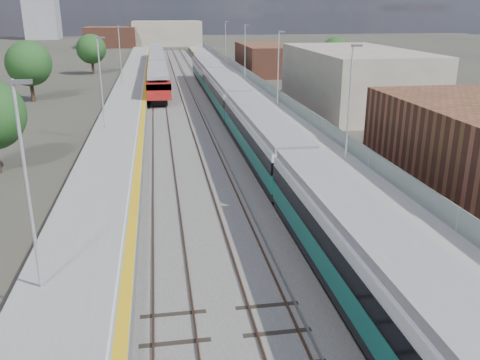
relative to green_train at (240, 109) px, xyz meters
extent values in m
plane|color=#47443A|center=(-1.50, 15.14, -2.17)|extent=(320.00, 320.00, 0.00)
cube|color=#565451|center=(-3.75, 17.64, -2.14)|extent=(10.50, 155.00, 0.06)
cube|color=#4C3323|center=(-0.72, 20.14, -2.06)|extent=(0.07, 160.00, 0.14)
cube|color=#4C3323|center=(0.72, 20.14, -2.06)|extent=(0.07, 160.00, 0.14)
cube|color=#4C3323|center=(-4.22, 20.14, -2.06)|extent=(0.07, 160.00, 0.14)
cube|color=#4C3323|center=(-2.78, 20.14, -2.06)|extent=(0.07, 160.00, 0.14)
cube|color=#4C3323|center=(-7.72, 20.14, -2.06)|extent=(0.07, 160.00, 0.14)
cube|color=#4C3323|center=(-6.28, 20.14, -2.06)|extent=(0.07, 160.00, 0.14)
cube|color=gray|center=(-1.05, 20.14, -2.07)|extent=(0.08, 160.00, 0.10)
cube|color=gray|center=(-2.45, 20.14, -2.07)|extent=(0.08, 160.00, 0.10)
cube|color=slate|center=(3.75, 17.64, -1.67)|extent=(4.70, 155.00, 1.00)
cube|color=gray|center=(3.75, 17.64, -1.16)|extent=(4.70, 155.00, 0.03)
cube|color=gold|center=(1.65, 17.64, -1.14)|extent=(0.40, 155.00, 0.01)
cube|color=gray|center=(5.95, 17.64, -0.57)|extent=(0.06, 155.00, 1.20)
cylinder|color=#9EA0A3|center=(5.10, -12.86, 2.60)|extent=(0.12, 0.12, 7.50)
cube|color=#4C4C4F|center=(5.35, -12.86, 6.25)|extent=(0.70, 0.18, 0.14)
cylinder|color=#9EA0A3|center=(5.10, 7.14, 2.60)|extent=(0.12, 0.12, 7.50)
cube|color=#4C4C4F|center=(5.35, 7.14, 6.25)|extent=(0.70, 0.18, 0.14)
cylinder|color=#9EA0A3|center=(5.10, 27.14, 2.60)|extent=(0.12, 0.12, 7.50)
cube|color=#4C4C4F|center=(5.35, 27.14, 6.25)|extent=(0.70, 0.18, 0.14)
cylinder|color=#9EA0A3|center=(5.10, 47.14, 2.60)|extent=(0.12, 0.12, 7.50)
cube|color=#4C4C4F|center=(5.35, 47.14, 6.25)|extent=(0.70, 0.18, 0.14)
cube|color=slate|center=(-10.55, 17.64, -1.67)|extent=(4.30, 155.00, 1.00)
cube|color=gray|center=(-10.55, 17.64, -1.16)|extent=(4.30, 155.00, 0.03)
cube|color=gold|center=(-8.65, 17.64, -1.14)|extent=(0.45, 155.00, 0.01)
cube|color=silver|center=(-9.00, 17.64, -1.14)|extent=(0.08, 155.00, 0.01)
cylinder|color=#9EA0A3|center=(-11.70, -26.86, 2.60)|extent=(0.12, 0.12, 7.50)
cube|color=#4C4C4F|center=(-11.45, -26.86, 6.25)|extent=(0.70, 0.18, 0.14)
cylinder|color=#9EA0A3|center=(-11.70, -0.86, 2.60)|extent=(0.12, 0.12, 7.50)
cube|color=#4C4C4F|center=(-11.45, -0.86, 6.25)|extent=(0.70, 0.18, 0.14)
cylinder|color=#9EA0A3|center=(-11.70, 25.14, 2.60)|extent=(0.12, 0.12, 7.50)
cube|color=#4C4C4F|center=(-11.45, 25.14, 6.25)|extent=(0.70, 0.18, 0.14)
cube|color=gray|center=(14.50, 10.14, 1.03)|extent=(11.00, 22.00, 6.40)
cube|color=brown|center=(11.50, 43.14, 0.23)|extent=(8.00, 18.00, 4.80)
cube|color=gray|center=(-3.50, 115.14, 1.33)|extent=(20.00, 14.00, 7.00)
cube|color=brown|center=(-19.50, 110.14, 0.63)|extent=(14.00, 12.00, 5.60)
cube|color=black|center=(0.00, -28.93, -1.31)|extent=(2.64, 18.93, 0.45)
cube|color=#136357|center=(0.00, -28.93, -0.54)|extent=(2.74, 18.93, 1.11)
cube|color=black|center=(0.00, -28.93, 0.34)|extent=(2.80, 18.93, 0.76)
cube|color=silver|center=(0.00, -28.93, 0.94)|extent=(2.74, 18.93, 0.47)
cube|color=gray|center=(0.00, -28.93, 1.35)|extent=(2.43, 18.93, 0.39)
cube|color=black|center=(0.00, -9.50, -1.31)|extent=(2.64, 18.93, 0.45)
cube|color=#136357|center=(0.00, -9.50, -0.54)|extent=(2.74, 18.93, 1.11)
cube|color=black|center=(0.00, -9.50, 0.34)|extent=(2.80, 18.93, 0.76)
cube|color=silver|center=(0.00, -9.50, 0.94)|extent=(2.74, 18.93, 0.47)
cube|color=gray|center=(0.00, -9.50, 1.35)|extent=(2.43, 18.93, 0.39)
cube|color=black|center=(0.00, 9.93, -1.31)|extent=(2.64, 18.93, 0.45)
cube|color=#136357|center=(0.00, 9.93, -0.54)|extent=(2.74, 18.93, 1.11)
cube|color=black|center=(0.00, 9.93, 0.34)|extent=(2.80, 18.93, 0.76)
cube|color=silver|center=(0.00, 9.93, 0.94)|extent=(2.74, 18.93, 0.47)
cube|color=gray|center=(0.00, 9.93, 1.35)|extent=(2.43, 18.93, 0.39)
cube|color=black|center=(0.00, 29.36, -1.31)|extent=(2.64, 18.93, 0.45)
cube|color=#136357|center=(0.00, 29.36, -0.54)|extent=(2.74, 18.93, 1.11)
cube|color=black|center=(0.00, 29.36, 0.34)|extent=(2.80, 18.93, 0.76)
cube|color=silver|center=(0.00, 29.36, 0.94)|extent=(2.74, 18.93, 0.47)
cube|color=gray|center=(0.00, 29.36, 1.35)|extent=(2.43, 18.93, 0.39)
cube|color=black|center=(-7.00, 21.34, -1.71)|extent=(1.83, 15.59, 0.64)
cube|color=maroon|center=(-7.00, 21.34, -0.19)|extent=(2.70, 18.34, 1.93)
cube|color=black|center=(-7.00, 21.34, 0.29)|extent=(2.76, 18.34, 0.68)
cube|color=gray|center=(-7.00, 21.34, 1.26)|extent=(2.41, 18.34, 0.39)
cube|color=black|center=(-7.00, 40.18, -1.71)|extent=(1.83, 15.59, 0.64)
cube|color=maroon|center=(-7.00, 40.18, -0.19)|extent=(2.70, 18.34, 1.93)
cube|color=black|center=(-7.00, 40.18, 0.29)|extent=(2.76, 18.34, 0.68)
cube|color=gray|center=(-7.00, 40.18, 1.26)|extent=(2.41, 18.34, 0.39)
cube|color=black|center=(-7.00, 59.02, -1.71)|extent=(1.83, 15.59, 0.64)
cube|color=maroon|center=(-7.00, 59.02, -0.19)|extent=(2.70, 18.34, 1.93)
cube|color=black|center=(-7.00, 59.02, 0.29)|extent=(2.76, 18.34, 0.68)
cube|color=gray|center=(-7.00, 59.02, 1.26)|extent=(2.41, 18.34, 0.39)
cylinder|color=#382619|center=(-21.90, 19.77, -0.92)|extent=(0.44, 0.44, 2.49)
sphere|color=#1B451A|center=(-21.90, 19.77, 2.33)|extent=(5.26, 5.26, 5.26)
cylinder|color=#382619|center=(-17.75, 46.17, -1.01)|extent=(0.44, 0.44, 2.31)
sphere|color=#1B451A|center=(-17.75, 46.17, 2.00)|extent=(4.87, 4.87, 4.87)
cylinder|color=#382619|center=(21.19, 35.57, -1.06)|extent=(0.44, 0.44, 2.22)
sphere|color=#1B451A|center=(21.19, 35.57, 1.83)|extent=(4.68, 4.68, 4.68)
camera|label=1|loc=(-7.15, -44.10, 8.48)|focal=38.00mm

